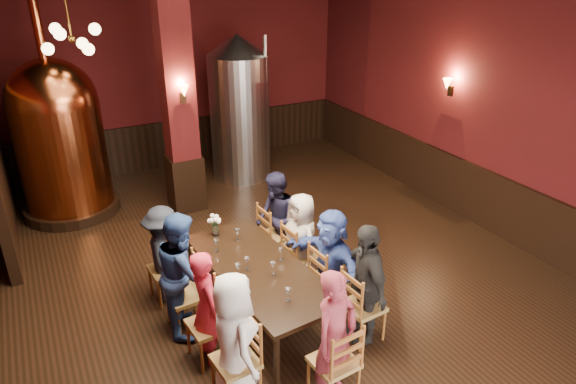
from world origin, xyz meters
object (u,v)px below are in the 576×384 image
person_0 (234,339)px  person_2 (183,272)px  dining_table (259,271)px  copper_kettle (59,137)px  rose_vase (215,222)px  person_1 (207,307)px  steel_vessel (240,108)px

person_0 → person_2: size_ratio=0.95×
dining_table → person_0: size_ratio=1.66×
person_2 → copper_kettle: copper_kettle is taller
rose_vase → person_1: bearing=-114.3°
copper_kettle → steel_vessel: copper_kettle is taller
person_0 → rose_vase: size_ratio=4.72×
person_0 → rose_vase: bearing=-13.6°
person_1 → rose_vase: size_ratio=4.46×
person_1 → copper_kettle: 4.84m
person_1 → person_2: (-0.05, 0.66, 0.08)m
person_2 → steel_vessel: size_ratio=0.54×
person_0 → rose_vase: 2.14m
person_0 → person_1: (-0.05, 0.67, -0.04)m
person_2 → dining_table: bearing=-91.7°
dining_table → person_2: 0.92m
dining_table → person_2: person_2 is taller
dining_table → person_1: bearing=-158.8°
dining_table → steel_vessel: (1.64, 4.41, 0.76)m
dining_table → rose_vase: (-0.19, 0.99, 0.27)m
person_1 → rose_vase: (0.63, 1.39, 0.25)m
dining_table → copper_kettle: (-1.75, 4.30, 0.73)m
person_1 → copper_kettle: (-0.92, 4.70, 0.71)m
dining_table → steel_vessel: 4.77m
dining_table → person_2: size_ratio=1.57×
person_0 → person_1: 0.67m
person_1 → rose_vase: 1.54m
steel_vessel → rose_vase: 3.91m
dining_table → person_2: bearing=158.8°
person_2 → copper_kettle: bearing=27.0°
person_1 → steel_vessel: bearing=-27.5°
person_0 → person_1: person_0 is taller
dining_table → steel_vessel: steel_vessel is taller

